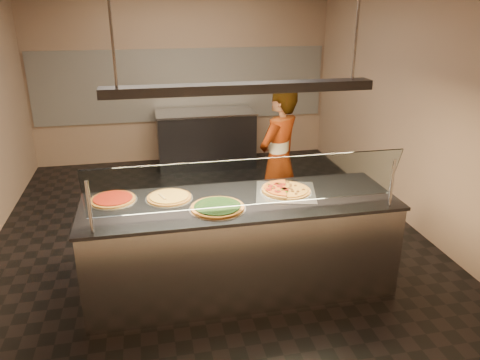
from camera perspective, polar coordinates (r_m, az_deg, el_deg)
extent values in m
cube|color=black|center=(5.69, -3.70, -6.70)|extent=(5.00, 6.00, 0.02)
cube|color=#9E8166|center=(8.11, -7.10, 12.84)|extent=(5.00, 0.02, 3.00)
cube|color=#9E8166|center=(2.38, 6.01, -7.49)|extent=(5.00, 0.02, 3.00)
cube|color=#9E8166|center=(6.03, 20.57, 8.87)|extent=(0.02, 6.00, 3.00)
cube|color=silver|center=(8.11, -7.01, 11.41)|extent=(4.90, 0.02, 1.20)
cube|color=#B7B7BC|center=(4.48, 0.04, -8.10)|extent=(2.83, 0.90, 0.90)
cube|color=#2F2F34|center=(4.28, 0.04, -2.65)|extent=(2.87, 0.94, 0.03)
cylinder|color=#B7B7BC|center=(3.77, -17.87, -3.21)|extent=(0.03, 0.03, 0.44)
cylinder|color=#B7B7BC|center=(4.27, 18.04, -0.35)|extent=(0.03, 0.03, 0.44)
cube|color=white|center=(3.85, 1.07, -0.34)|extent=(2.63, 0.18, 0.47)
cube|color=silver|center=(4.47, 5.57, -1.45)|extent=(0.68, 0.68, 0.01)
cylinder|color=silver|center=(4.46, 5.57, -1.37)|extent=(0.49, 0.49, 0.01)
cylinder|color=maroon|center=(4.51, 5.23, -0.49)|extent=(0.06, 0.06, 0.01)
cylinder|color=maroon|center=(4.52, 4.67, -0.39)|extent=(0.06, 0.06, 0.01)
cylinder|color=maroon|center=(4.51, 4.47, -0.45)|extent=(0.06, 0.06, 0.01)
cylinder|color=maroon|center=(4.46, 4.82, -0.68)|extent=(0.06, 0.06, 0.01)
cylinder|color=maroon|center=(4.46, 3.73, -0.68)|extent=(0.06, 0.06, 0.01)
cylinder|color=maroon|center=(4.42, 3.98, -0.90)|extent=(0.06, 0.06, 0.01)
cylinder|color=maroon|center=(4.37, 3.53, -1.12)|extent=(0.06, 0.06, 0.01)
cylinder|color=maroon|center=(4.42, 5.24, -0.94)|extent=(0.06, 0.06, 0.01)
cylinder|color=maroon|center=(4.34, 4.60, -1.32)|extent=(0.06, 0.06, 0.01)
cylinder|color=maroon|center=(4.40, 5.40, -1.04)|extent=(0.06, 0.06, 0.01)
cylinder|color=maroon|center=(4.39, 5.59, -1.10)|extent=(0.06, 0.06, 0.01)
cube|color=#19590F|center=(4.51, 4.79, -0.45)|extent=(0.02, 0.01, 0.01)
cube|color=#19590F|center=(4.49, 3.52, -0.50)|extent=(0.02, 0.02, 0.01)
cube|color=#19590F|center=(4.44, 4.13, -0.75)|extent=(0.02, 0.01, 0.01)
cube|color=#19590F|center=(4.40, 3.96, -0.97)|extent=(0.02, 0.02, 0.01)
cube|color=#19590F|center=(4.35, 4.67, -1.24)|extent=(0.02, 0.01, 0.01)
cube|color=#19590F|center=(4.37, 5.15, -1.14)|extent=(0.01, 0.02, 0.01)
cube|color=#19590F|center=(4.33, 5.66, -1.40)|extent=(0.02, 0.02, 0.01)
sphere|color=#513014|center=(4.35, 6.83, -1.66)|extent=(0.03, 0.03, 0.03)
sphere|color=#513014|center=(4.40, 6.40, -1.34)|extent=(0.03, 0.03, 0.03)
sphere|color=#513014|center=(4.40, 7.05, -1.38)|extent=(0.03, 0.03, 0.03)
sphere|color=#513014|center=(4.44, 6.30, -1.14)|extent=(0.03, 0.03, 0.03)
sphere|color=#513014|center=(4.45, 7.71, -1.14)|extent=(0.03, 0.03, 0.03)
sphere|color=#513014|center=(4.46, 6.08, -1.01)|extent=(0.03, 0.03, 0.03)
sphere|color=#513014|center=(4.47, 5.98, -0.95)|extent=(0.03, 0.03, 0.03)
sphere|color=#513014|center=(4.53, 6.74, -0.66)|extent=(0.03, 0.03, 0.03)
sphere|color=#513014|center=(4.52, 6.17, -0.73)|extent=(0.03, 0.03, 0.03)
sphere|color=#513014|center=(4.55, 6.14, -0.54)|extent=(0.03, 0.03, 0.03)
sphere|color=#513014|center=(4.61, 5.81, -0.23)|extent=(0.03, 0.03, 0.03)
cylinder|color=silver|center=(4.10, -2.76, -3.50)|extent=(0.50, 0.50, 0.01)
cylinder|color=brown|center=(4.09, -2.76, -3.33)|extent=(0.47, 0.47, 0.02)
cylinder|color=black|center=(4.09, -2.77, -3.15)|extent=(0.41, 0.41, 0.01)
cylinder|color=silver|center=(4.35, -8.63, -2.20)|extent=(0.44, 0.44, 0.01)
cylinder|color=brown|center=(4.35, -8.64, -2.07)|extent=(0.41, 0.41, 0.02)
cylinder|color=gold|center=(4.35, -8.65, -1.92)|extent=(0.35, 0.35, 0.01)
cylinder|color=silver|center=(4.42, -15.21, -2.39)|extent=(0.43, 0.43, 0.01)
cylinder|color=brown|center=(4.41, -15.23, -2.25)|extent=(0.40, 0.40, 0.02)
cylinder|color=#750608|center=(4.41, -15.24, -2.11)|extent=(0.35, 0.35, 0.01)
cube|color=#B7B7BC|center=(4.26, -7.79, -2.33)|extent=(0.16, 0.15, 0.00)
cylinder|color=tan|center=(4.32, -9.45, -2.03)|extent=(0.07, 0.14, 0.02)
cube|color=#2F2F34|center=(7.92, -4.18, 4.96)|extent=(1.59, 0.70, 0.90)
cube|color=#B7B7BC|center=(7.80, -4.27, 8.24)|extent=(1.63, 0.74, 0.03)
imported|color=#36353C|center=(5.59, 4.73, 2.53)|extent=(0.75, 0.72, 1.73)
cube|color=#2F2F34|center=(3.98, 0.04, 11.14)|extent=(2.30, 0.18, 0.08)
cylinder|color=#B7B7BC|center=(3.84, -15.51, 18.26)|extent=(0.02, 0.02, 1.01)
cylinder|color=#B7B7BC|center=(4.24, 14.14, 18.57)|extent=(0.02, 0.02, 1.01)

